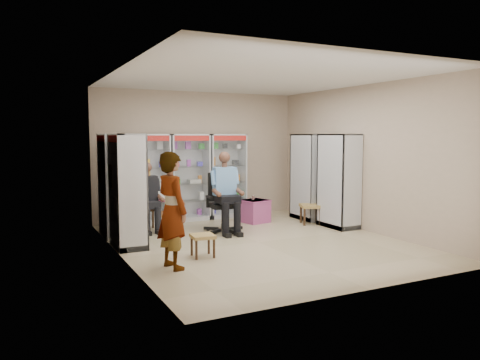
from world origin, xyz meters
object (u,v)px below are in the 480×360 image
wooden_chair (147,208)px  cabinet_right_far (309,177)px  cabinet_left_far (115,185)px  pink_trunk (255,211)px  woven_stool_b (203,246)px  cabinet_back_left (149,179)px  cabinet_left_near (128,191)px  seated_shopkeeper (224,195)px  cabinet_back_mid (189,177)px  woven_stool_a (310,214)px  cabinet_back_right (226,176)px  standing_man (172,210)px  cabinet_right_near (339,181)px  office_chair (223,202)px

wooden_chair → cabinet_right_far: bearing=-6.0°
cabinet_left_far → pink_trunk: size_ratio=3.74×
woven_stool_b → cabinet_back_left: bearing=89.9°
cabinet_left_near → seated_shopkeeper: 2.11m
cabinet_back_mid → cabinet_right_far: bearing=-23.7°
woven_stool_a → wooden_chair: bearing=164.6°
wooden_chair → pink_trunk: (2.44, -0.21, -0.21)m
cabinet_back_right → cabinet_left_far: size_ratio=1.00×
cabinet_back_mid → cabinet_right_far: 2.82m
cabinet_back_right → cabinet_right_far: size_ratio=1.00×
woven_stool_a → woven_stool_b: size_ratio=1.20×
standing_man → seated_shopkeeper: bearing=-52.3°
cabinet_left_near → seated_shopkeeper: cabinet_left_near is taller
cabinet_left_near → seated_shopkeeper: bearing=101.7°
cabinet_right_near → seated_shopkeeper: cabinet_right_near is taller
pink_trunk → cabinet_left_far: bearing=179.8°
cabinet_back_left → cabinet_back_mid: same height
cabinet_left_near → pink_trunk: 3.39m
cabinet_right_far → woven_stool_b: cabinet_right_far is taller
cabinet_left_near → wooden_chair: bearing=152.4°
wooden_chair → standing_man: standing_man is taller
seated_shopkeeper → woven_stool_a: size_ratio=3.49×
cabinet_back_left → cabinet_right_near: (3.53, -2.23, 0.00)m
cabinet_left_near → wooden_chair: 1.56m
wooden_chair → woven_stool_b: (0.24, -2.52, -0.29)m
cabinet_left_far → woven_stool_a: 4.27m
cabinet_left_far → pink_trunk: cabinet_left_far is taller
cabinet_back_right → standing_man: bearing=-124.9°
standing_man → cabinet_right_far: bearing=-70.3°
cabinet_left_near → pink_trunk: bearing=109.2°
cabinet_right_near → pink_trunk: 2.00m
cabinet_back_mid → office_chair: 1.61m
cabinet_right_near → woven_stool_b: 3.77m
cabinet_left_far → woven_stool_a: (4.13, -0.75, -0.78)m
cabinet_left_far → cabinet_back_left: bearing=135.0°
cabinet_left_near → pink_trunk: size_ratio=3.74×
cabinet_back_mid → cabinet_back_right: 0.95m
wooden_chair → seated_shopkeeper: bearing=-32.5°
cabinet_right_near → cabinet_left_far: same height
cabinet_right_far → cabinet_left_near: same height
cabinet_left_far → seated_shopkeeper: (2.05, -0.67, -0.23)m
cabinet_back_right → cabinet_right_near: 2.76m
cabinet_back_mid → cabinet_right_near: same height
cabinet_back_right → cabinet_left_near: (-2.83, -2.03, 0.00)m
cabinet_right_near → wooden_chair: size_ratio=2.13×
seated_shopkeeper → standing_man: 2.72m
office_chair → woven_stool_b: 2.08m
cabinet_back_left → woven_stool_a: size_ratio=4.53×
seated_shopkeeper → standing_man: (-1.77, -2.06, 0.10)m
seated_shopkeeper → cabinet_left_far: bearing=166.3°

